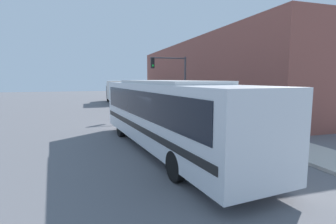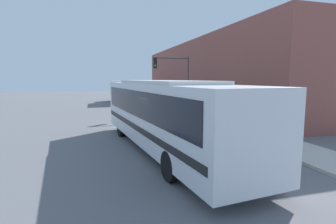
{
  "view_description": "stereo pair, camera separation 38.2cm",
  "coord_description": "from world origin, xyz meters",
  "px_view_note": "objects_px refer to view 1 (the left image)",
  "views": [
    {
      "loc": [
        -3.3,
        -10.4,
        3.2
      ],
      "look_at": [
        1.06,
        3.47,
        1.35
      ],
      "focal_mm": 28.0,
      "sensor_mm": 36.0,
      "label": 1
    },
    {
      "loc": [
        -2.94,
        -10.51,
        3.2
      ],
      "look_at": [
        1.06,
        3.47,
        1.35
      ],
      "focal_mm": 28.0,
      "sensor_mm": 36.0,
      "label": 2
    }
  ],
  "objects_px": {
    "delivery_truck": "(117,91)",
    "traffic_light_pole": "(173,74)",
    "parking_meter": "(189,104)",
    "fire_hydrant": "(215,118)",
    "city_bus": "(167,111)"
  },
  "relations": [
    {
      "from": "city_bus",
      "to": "delivery_truck",
      "type": "height_order",
      "value": "city_bus"
    },
    {
      "from": "traffic_light_pole",
      "to": "parking_meter",
      "type": "xyz_separation_m",
      "value": [
        1.01,
        -1.34,
        -2.54
      ]
    },
    {
      "from": "fire_hydrant",
      "to": "traffic_light_pole",
      "type": "distance_m",
      "value": 6.88
    },
    {
      "from": "delivery_truck",
      "to": "city_bus",
      "type": "bearing_deg",
      "value": -91.4
    },
    {
      "from": "delivery_truck",
      "to": "fire_hydrant",
      "type": "relative_size",
      "value": 9.1
    },
    {
      "from": "city_bus",
      "to": "delivery_truck",
      "type": "bearing_deg",
      "value": 82.02
    },
    {
      "from": "delivery_truck",
      "to": "traffic_light_pole",
      "type": "relative_size",
      "value": 1.4
    },
    {
      "from": "delivery_truck",
      "to": "traffic_light_pole",
      "type": "distance_m",
      "value": 14.06
    },
    {
      "from": "city_bus",
      "to": "parking_meter",
      "type": "bearing_deg",
      "value": 56.29
    },
    {
      "from": "city_bus",
      "to": "fire_hydrant",
      "type": "distance_m",
      "value": 7.28
    },
    {
      "from": "city_bus",
      "to": "delivery_truck",
      "type": "distance_m",
      "value": 24.67
    },
    {
      "from": "delivery_truck",
      "to": "traffic_light_pole",
      "type": "bearing_deg",
      "value": -75.75
    },
    {
      "from": "traffic_light_pole",
      "to": "parking_meter",
      "type": "height_order",
      "value": "traffic_light_pole"
    },
    {
      "from": "fire_hydrant",
      "to": "parking_meter",
      "type": "bearing_deg",
      "value": 90.0
    },
    {
      "from": "delivery_truck",
      "to": "parking_meter",
      "type": "relative_size",
      "value": 5.2
    }
  ]
}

